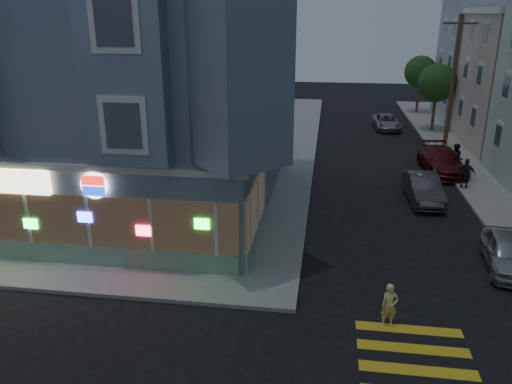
% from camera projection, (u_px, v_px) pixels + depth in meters
% --- Properties ---
extents(ground, '(120.00, 120.00, 0.00)m').
position_uv_depth(ground, '(189.00, 344.00, 14.68)').
color(ground, black).
rests_on(ground, ground).
extents(sidewalk_nw, '(33.00, 42.00, 0.15)m').
position_uv_depth(sidewalk_nw, '(98.00, 140.00, 37.91)').
color(sidewalk_nw, gray).
rests_on(sidewalk_nw, ground).
extents(corner_building, '(14.60, 14.60, 11.40)m').
position_uv_depth(corner_building, '(123.00, 88.00, 23.76)').
color(corner_building, slate).
rests_on(corner_building, sidewalk_nw).
extents(utility_pole, '(2.20, 0.30, 9.00)m').
position_uv_depth(utility_pole, '(453.00, 82.00, 33.78)').
color(utility_pole, '#4C3826').
rests_on(utility_pole, sidewalk_ne).
extents(street_tree_near, '(3.00, 3.00, 5.30)m').
position_uv_depth(street_tree_near, '(437.00, 83.00, 39.64)').
color(street_tree_near, '#4C3826').
rests_on(street_tree_near, sidewalk_ne).
extents(street_tree_far, '(3.00, 3.00, 5.30)m').
position_uv_depth(street_tree_far, '(421.00, 72.00, 47.09)').
color(street_tree_far, '#4C3826').
rests_on(street_tree_far, sidewalk_ne).
extents(running_child, '(0.58, 0.45, 1.43)m').
position_uv_depth(running_child, '(389.00, 306.00, 15.30)').
color(running_child, '#ECE079').
rests_on(running_child, ground).
extents(pedestrian_a, '(1.08, 0.98, 1.81)m').
position_uv_depth(pedestrian_a, '(455.00, 158.00, 29.56)').
color(pedestrian_a, black).
rests_on(pedestrian_a, sidewalk_ne).
extents(pedestrian_b, '(1.03, 0.62, 1.64)m').
position_uv_depth(pedestrian_b, '(466.00, 173.00, 27.06)').
color(pedestrian_b, '#222028').
rests_on(pedestrian_b, sidewalk_ne).
extents(parked_car_a, '(1.99, 4.06, 1.33)m').
position_uv_depth(parked_car_a, '(508.00, 253.00, 18.80)').
color(parked_car_a, '#A2A4AA').
rests_on(parked_car_a, ground).
extents(parked_car_b, '(1.65, 4.31, 1.40)m').
position_uv_depth(parked_car_b, '(423.00, 188.00, 25.56)').
color(parked_car_b, '#3C3E42').
rests_on(parked_car_b, ground).
extents(parked_car_c, '(2.53, 5.26, 1.48)m').
position_uv_depth(parked_car_c, '(442.00, 161.00, 30.19)').
color(parked_car_c, maroon).
rests_on(parked_car_c, ground).
extents(parked_car_d, '(2.26, 4.45, 1.21)m').
position_uv_depth(parked_car_d, '(387.00, 122.00, 41.61)').
color(parked_car_d, gray).
rests_on(parked_car_d, ground).
extents(traffic_signal, '(0.66, 0.64, 5.75)m').
position_uv_depth(traffic_signal, '(210.00, 165.00, 17.89)').
color(traffic_signal, black).
rests_on(traffic_signal, sidewalk_nw).
extents(fire_hydrant, '(0.40, 0.23, 0.70)m').
position_uv_depth(fire_hydrant, '(471.00, 174.00, 28.46)').
color(fire_hydrant, silver).
rests_on(fire_hydrant, sidewalk_ne).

